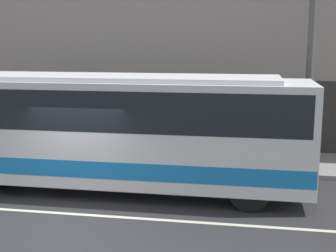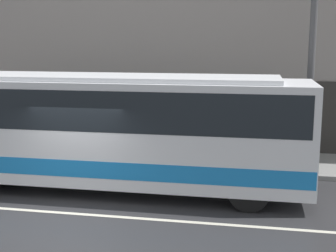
% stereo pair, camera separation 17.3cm
% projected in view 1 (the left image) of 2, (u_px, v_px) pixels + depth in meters
% --- Properties ---
extents(ground_plane, '(60.00, 60.00, 0.00)m').
position_uv_depth(ground_plane, '(67.00, 214.00, 11.44)').
color(ground_plane, '#2D2D30').
extents(sidewalk, '(60.00, 3.08, 0.14)m').
position_uv_depth(sidewalk, '(126.00, 156.00, 16.80)').
color(sidewalk, gray).
rests_on(sidewalk, ground_plane).
extents(building_facade, '(60.00, 0.35, 11.00)m').
position_uv_depth(building_facade, '(135.00, 10.00, 17.49)').
color(building_facade, gray).
rests_on(building_facade, ground_plane).
extents(lane_stripe, '(54.00, 0.14, 0.01)m').
position_uv_depth(lane_stripe, '(67.00, 214.00, 11.44)').
color(lane_stripe, beige).
rests_on(lane_stripe, ground_plane).
extents(transit_bus, '(11.67, 2.60, 3.24)m').
position_uv_depth(transit_bus, '(99.00, 125.00, 13.13)').
color(transit_bus, silver).
rests_on(transit_bus, ground_plane).
extents(utility_pole_near, '(0.21, 0.21, 7.67)m').
position_uv_depth(utility_pole_near, '(311.00, 47.00, 14.02)').
color(utility_pole_near, '#4C4C4F').
rests_on(utility_pole_near, sidewalk).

